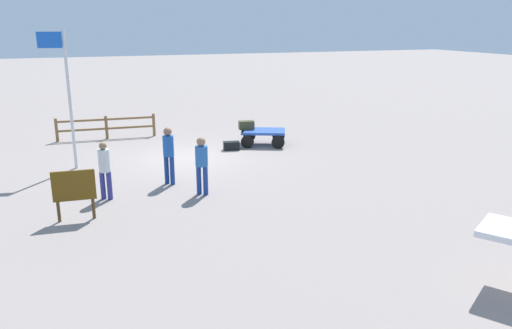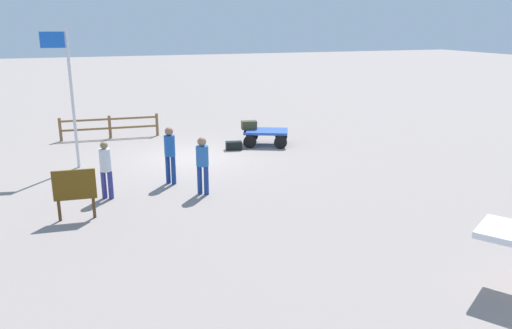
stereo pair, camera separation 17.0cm
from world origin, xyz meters
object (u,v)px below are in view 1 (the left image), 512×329
at_px(worker_trailing, 202,161).
at_px(flagpole, 66,89).
at_px(worker_lead, 169,151).
at_px(suitcase_grey, 246,125).
at_px(worker_supervisor, 105,167).
at_px(luggage_cart, 263,134).
at_px(signboard, 74,189).
at_px(suitcase_tan, 231,146).

xyz_separation_m(worker_trailing, flagpole, (3.44, -4.17, 1.69)).
bearing_deg(worker_lead, worker_trailing, 118.06).
relative_size(suitcase_grey, worker_lead, 0.37).
distance_m(worker_supervisor, flagpole, 4.11).
distance_m(luggage_cart, suitcase_grey, 0.77).
relative_size(luggage_cart, signboard, 1.62).
height_order(luggage_cart, suitcase_grey, suitcase_grey).
bearing_deg(worker_lead, signboard, 37.45).
xyz_separation_m(worker_lead, flagpole, (2.74, -2.87, 1.66)).
distance_m(suitcase_tan, worker_lead, 4.69).
height_order(suitcase_grey, suitcase_tan, suitcase_grey).
bearing_deg(worker_supervisor, luggage_cart, -144.79).
bearing_deg(luggage_cart, suitcase_grey, -35.20).
height_order(suitcase_grey, worker_lead, worker_lead).
relative_size(suitcase_tan, worker_lead, 0.38).
relative_size(suitcase_tan, worker_supervisor, 0.41).
distance_m(worker_trailing, flagpole, 5.66).
height_order(suitcase_grey, worker_trailing, worker_trailing).
height_order(suitcase_tan, worker_supervisor, worker_supervisor).
bearing_deg(worker_trailing, suitcase_tan, -116.68).
relative_size(worker_lead, signboard, 1.37).
relative_size(worker_supervisor, flagpole, 0.36).
bearing_deg(worker_supervisor, worker_lead, -158.56).
bearing_deg(luggage_cart, worker_trailing, 53.09).
bearing_deg(worker_trailing, worker_supervisor, -11.74).
relative_size(suitcase_tan, signboard, 0.52).
xyz_separation_m(suitcase_tan, worker_supervisor, (5.00, 4.19, 0.77)).
xyz_separation_m(luggage_cart, flagpole, (7.27, 0.93, 2.25)).
xyz_separation_m(suitcase_grey, worker_supervisor, (5.89, 4.95, 0.15)).
bearing_deg(flagpole, suitcase_grey, -168.83).
bearing_deg(suitcase_tan, worker_supervisor, 39.97).
distance_m(worker_supervisor, signboard, 1.60).
xyz_separation_m(worker_supervisor, signboard, (0.83, 1.36, -0.11)).
bearing_deg(worker_trailing, worker_lead, -61.94).
distance_m(worker_lead, worker_supervisor, 2.07).
bearing_deg(worker_supervisor, flagpole, -77.31).
height_order(luggage_cart, worker_trailing, worker_trailing).
height_order(suitcase_tan, worker_lead, worker_lead).
bearing_deg(flagpole, suitcase_tan, -174.44).
height_order(worker_lead, signboard, worker_lead).
distance_m(suitcase_tan, signboard, 8.08).
relative_size(suitcase_tan, flagpole, 0.15).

